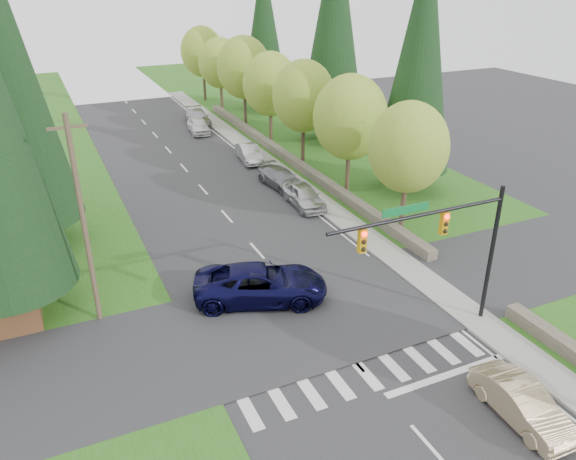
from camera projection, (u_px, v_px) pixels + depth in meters
ground at (413, 427)px, 20.65m from camera, size 120.00×120.00×0.00m
grass_east at (396, 192)px, 41.95m from camera, size 14.00×110.00×0.06m
grass_west at (18, 261)px, 32.18m from camera, size 14.00×110.00×0.06m
cross_street at (314, 315)px, 27.22m from camera, size 120.00×8.00×0.10m
sidewalk_east at (311, 195)px, 41.29m from camera, size 1.80×80.00×0.13m
curb_east at (301, 197)px, 40.97m from camera, size 0.20×80.00×0.13m
stone_wall_north at (287, 157)px, 48.37m from camera, size 0.70×40.00×0.70m
traffic_signal at (445, 236)px, 23.85m from camera, size 8.70×0.37×6.80m
utility_pole at (84, 222)px, 24.73m from camera, size 1.60×0.24×10.00m
decid_tree_0 at (408, 148)px, 33.21m from camera, size 4.80×4.80×8.37m
decid_tree_1 at (350, 117)px, 38.91m from camera, size 5.20×5.20×8.80m
decid_tree_2 at (303, 96)px, 44.52m from camera, size 5.00×5.00×8.82m
decid_tree_3 at (270, 84)px, 50.42m from camera, size 5.00×5.00×8.55m
decid_tree_4 at (244, 68)px, 56.04m from camera, size 5.40×5.40×9.18m
decid_tree_5 at (220, 63)px, 61.94m from camera, size 4.80×4.80×8.30m
decid_tree_6 at (202, 52)px, 67.58m from camera, size 5.20×5.20×8.86m
conifer_e_a at (420, 56)px, 38.14m from camera, size 5.44×5.44×17.80m
conifer_e_b at (334, 22)px, 49.58m from camera, size 6.12×6.12×19.80m
conifer_e_c at (264, 26)px, 61.35m from camera, size 5.10×5.10×16.80m
sedan_champagne at (522, 403)px, 20.77m from camera, size 1.68×4.43×1.44m
suv_navy at (261, 284)px, 28.14m from camera, size 7.32×5.22×1.85m
parked_car_a at (304, 196)px, 39.19m from camera, size 2.05×4.67×1.57m
parked_car_b at (281, 178)px, 42.65m from camera, size 2.53×5.06×1.41m
parked_car_c at (249, 153)px, 48.17m from camera, size 1.97×4.46×1.43m
parked_car_d at (198, 126)px, 56.28m from camera, size 2.17×4.57×1.51m
parked_car_e at (198, 117)px, 59.35m from camera, size 2.51×5.32×1.50m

